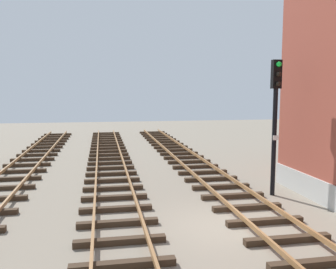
% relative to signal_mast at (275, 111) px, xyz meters
% --- Properties ---
extents(ground_plane, '(80.00, 80.00, 0.00)m').
position_rel_signal_mast_xyz_m(ground_plane, '(-2.91, -2.94, -3.35)').
color(ground_plane, slate).
extents(track_near_building, '(2.50, 52.04, 0.32)m').
position_rel_signal_mast_xyz_m(track_near_building, '(-1.73, -2.94, -3.22)').
color(track_near_building, '#38281C').
rests_on(track_near_building, ground).
extents(track_centre, '(2.50, 52.04, 0.32)m').
position_rel_signal_mast_xyz_m(track_centre, '(-6.25, -2.94, -3.22)').
color(track_centre, '#38281C').
rests_on(track_centre, ground).
extents(signal_mast, '(0.36, 0.40, 5.33)m').
position_rel_signal_mast_xyz_m(signal_mast, '(0.00, 0.00, 0.00)').
color(signal_mast, black).
rests_on(signal_mast, ground).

